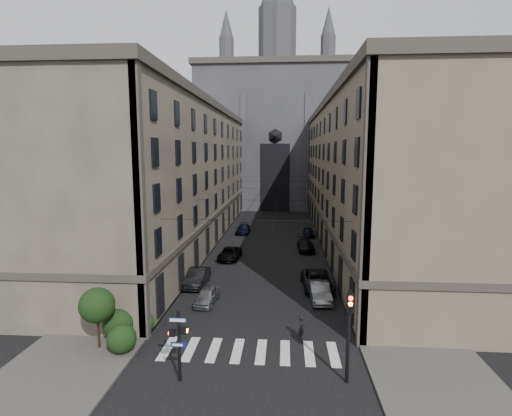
% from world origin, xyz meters
% --- Properties ---
extents(ground, '(260.00, 260.00, 0.00)m').
position_xyz_m(ground, '(0.00, 0.00, 0.00)').
color(ground, black).
rests_on(ground, ground).
extents(sidewalk_left, '(7.00, 80.00, 0.15)m').
position_xyz_m(sidewalk_left, '(-10.50, 36.00, 0.07)').
color(sidewalk_left, '#383533').
rests_on(sidewalk_left, ground).
extents(sidewalk_right, '(7.00, 80.00, 0.15)m').
position_xyz_m(sidewalk_right, '(10.50, 36.00, 0.07)').
color(sidewalk_right, '#383533').
rests_on(sidewalk_right, ground).
extents(zebra_crossing, '(11.00, 3.20, 0.01)m').
position_xyz_m(zebra_crossing, '(0.00, 5.00, 0.01)').
color(zebra_crossing, beige).
rests_on(zebra_crossing, ground).
extents(building_left, '(13.60, 60.60, 18.85)m').
position_xyz_m(building_left, '(-13.44, 36.00, 9.34)').
color(building_left, '#474036').
rests_on(building_left, ground).
extents(building_right, '(13.60, 60.60, 18.85)m').
position_xyz_m(building_right, '(13.44, 36.00, 9.34)').
color(building_right, brown).
rests_on(building_right, ground).
extents(gothic_tower, '(35.00, 23.00, 58.00)m').
position_xyz_m(gothic_tower, '(0.00, 74.96, 17.80)').
color(gothic_tower, '#2D2D33').
rests_on(gothic_tower, ground).
extents(pedestrian_signal_left, '(1.02, 0.38, 4.00)m').
position_xyz_m(pedestrian_signal_left, '(-3.51, 1.50, 2.32)').
color(pedestrian_signal_left, black).
rests_on(pedestrian_signal_left, ground).
extents(traffic_light_right, '(0.34, 0.50, 5.20)m').
position_xyz_m(traffic_light_right, '(5.60, 1.92, 3.29)').
color(traffic_light_right, black).
rests_on(traffic_light_right, ground).
extents(shrub_cluster, '(3.90, 4.40, 3.90)m').
position_xyz_m(shrub_cluster, '(-8.72, 5.01, 1.80)').
color(shrub_cluster, black).
rests_on(shrub_cluster, sidewalk_left).
extents(tram_wires, '(14.00, 60.00, 0.43)m').
position_xyz_m(tram_wires, '(0.00, 35.63, 7.25)').
color(tram_wires, black).
rests_on(tram_wires, ground).
extents(car_left_near, '(1.79, 3.91, 1.30)m').
position_xyz_m(car_left_near, '(-4.20, 12.65, 0.65)').
color(car_left_near, gray).
rests_on(car_left_near, ground).
extents(car_left_midnear, '(1.79, 4.81, 1.57)m').
position_xyz_m(car_left_midnear, '(-5.98, 17.00, 0.79)').
color(car_left_midnear, black).
rests_on(car_left_midnear, ground).
extents(car_left_midfar, '(2.57, 5.03, 1.36)m').
position_xyz_m(car_left_midfar, '(-4.20, 26.26, 0.68)').
color(car_left_midfar, black).
rests_on(car_left_midfar, ground).
extents(car_left_far, '(1.98, 4.70, 1.35)m').
position_xyz_m(car_left_far, '(-4.20, 41.17, 0.68)').
color(car_left_far, black).
rests_on(car_left_far, ground).
extents(car_right_near, '(1.83, 4.62, 1.49)m').
position_xyz_m(car_right_near, '(5.13, 14.08, 0.75)').
color(car_right_near, slate).
rests_on(car_right_near, ground).
extents(car_right_midnear, '(2.95, 5.79, 1.57)m').
position_xyz_m(car_right_midnear, '(5.15, 16.85, 0.78)').
color(car_right_midnear, black).
rests_on(car_right_midnear, ground).
extents(car_right_midfar, '(2.21, 4.96, 1.41)m').
position_xyz_m(car_right_midfar, '(4.80, 30.88, 0.71)').
color(car_right_midfar, black).
rests_on(car_right_midfar, ground).
extents(car_right_far, '(1.59, 3.78, 1.28)m').
position_xyz_m(car_right_far, '(5.68, 39.76, 0.64)').
color(car_right_far, black).
rests_on(car_right_far, ground).
extents(pedestrian, '(0.58, 0.70, 1.63)m').
position_xyz_m(pedestrian, '(3.34, 6.82, 0.82)').
color(pedestrian, black).
rests_on(pedestrian, ground).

